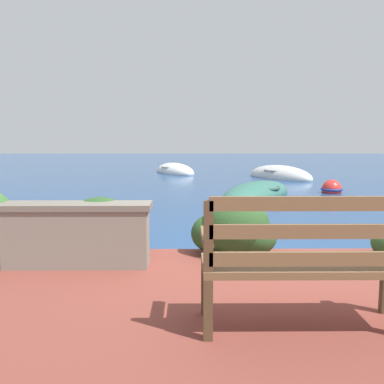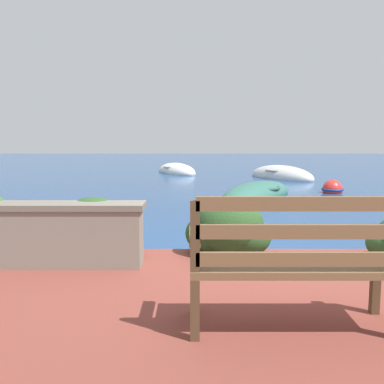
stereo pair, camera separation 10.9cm
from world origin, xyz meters
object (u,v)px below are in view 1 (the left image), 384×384
Objects in this scene: rowboat_nearest at (257,194)px; rowboat_far at (175,172)px; mooring_buoy at (332,189)px; rowboat_mid at (280,176)px; park_bench at (307,259)px.

rowboat_nearest is 1.06× the size of rowboat_far.
rowboat_mid is at bearing 96.47° from mooring_buoy.
mooring_buoy is at bearing 70.03° from park_bench.
park_bench is 0.40× the size of rowboat_nearest.
park_bench reaches higher than mooring_buoy.
rowboat_far is (-4.11, 2.48, -0.01)m from rowboat_mid.
park_bench is 8.44m from rowboat_nearest.
rowboat_nearest is at bearing 82.62° from park_bench.
rowboat_mid is 4.50m from mooring_buoy.
rowboat_mid reaches higher than mooring_buoy.
rowboat_nearest is 1.01× the size of rowboat_mid.
rowboat_nearest reaches higher than mooring_buoy.
rowboat_far reaches higher than rowboat_nearest.
park_bench is 16.15m from rowboat_far.
park_bench is 2.31× the size of mooring_buoy.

